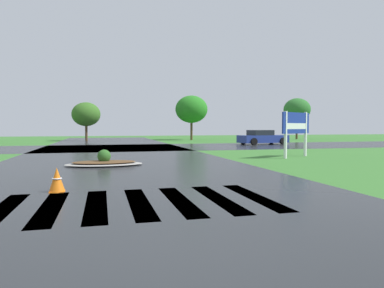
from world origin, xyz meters
name	(u,v)px	position (x,y,z in m)	size (l,w,h in m)	color
ground_plane	(170,271)	(0.00, 0.00, -0.05)	(120.00, 120.00, 0.10)	#38722D
asphalt_roadway	(123,169)	(0.00, 10.00, 0.00)	(10.86, 80.00, 0.01)	#232628
asphalt_cross_road	(112,148)	(0.00, 24.07, 0.00)	(90.00, 9.77, 0.01)	#232628
crosswalk_stripes	(139,203)	(0.00, 3.59, 0.00)	(5.85, 3.29, 0.01)	white
estate_billboard	(296,126)	(9.37, 12.96, 1.70)	(2.36, 1.39, 2.46)	white
median_island	(104,162)	(-0.69, 11.34, 0.14)	(3.24, 1.70, 0.68)	#9E9B93
car_dark_suv	(262,138)	(13.69, 26.04, 0.62)	(4.79, 2.59, 1.33)	navy
traffic_cone	(57,180)	(-1.88, 5.37, 0.30)	(0.40, 0.40, 0.63)	orange
background_treeline	(125,108)	(1.81, 37.71, 3.82)	(43.92, 5.34, 5.95)	#4C3823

